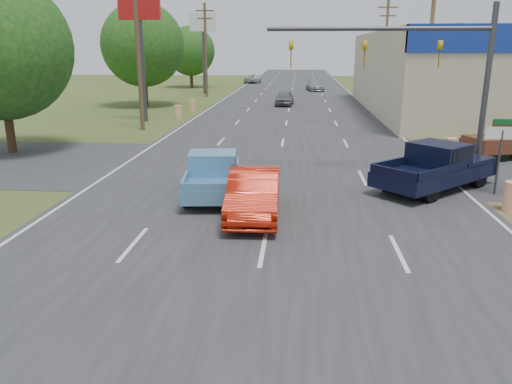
# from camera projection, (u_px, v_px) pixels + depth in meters

# --- Properties ---
(main_road) EXTENTS (15.00, 180.00, 0.02)m
(main_road) POSITION_uv_depth(u_px,v_px,m) (289.00, 110.00, 44.12)
(main_road) COLOR #2D2D30
(main_road) RESTS_ON ground
(cross_road) EXTENTS (120.00, 10.00, 0.02)m
(cross_road) POSITION_uv_depth(u_px,v_px,m) (278.00, 166.00, 23.05)
(cross_road) COLOR #2D2D30
(cross_road) RESTS_ON ground
(utility_pole_2) EXTENTS (2.00, 0.28, 10.00)m
(utility_pole_2) POSITION_uv_depth(u_px,v_px,m) (430.00, 47.00, 33.26)
(utility_pole_2) COLOR #4C3823
(utility_pole_2) RESTS_ON ground
(utility_pole_3) EXTENTS (2.00, 0.28, 10.00)m
(utility_pole_3) POSITION_uv_depth(u_px,v_px,m) (385.00, 48.00, 50.50)
(utility_pole_3) COLOR #4C3823
(utility_pole_3) RESTS_ON ground
(utility_pole_5) EXTENTS (2.00, 0.28, 10.00)m
(utility_pole_5) POSITION_uv_depth(u_px,v_px,m) (138.00, 47.00, 31.93)
(utility_pole_5) COLOR #4C3823
(utility_pole_5) RESTS_ON ground
(utility_pole_6) EXTENTS (2.00, 0.28, 10.00)m
(utility_pole_6) POSITION_uv_depth(u_px,v_px,m) (206.00, 48.00, 54.92)
(utility_pole_6) COLOR #4C3823
(utility_pole_6) RESTS_ON ground
(tree_1) EXTENTS (7.56, 7.56, 9.36)m
(tree_1) POSITION_uv_depth(u_px,v_px,m) (143.00, 45.00, 45.59)
(tree_1) COLOR #422D19
(tree_1) RESTS_ON ground
(tree_2) EXTENTS (6.72, 6.72, 8.32)m
(tree_2) POSITION_uv_depth(u_px,v_px,m) (191.00, 51.00, 68.81)
(tree_2) COLOR #422D19
(tree_2) RESTS_ON ground
(tree_5) EXTENTS (7.98, 7.98, 9.88)m
(tree_5) POSITION_uv_depth(u_px,v_px,m) (457.00, 45.00, 92.73)
(tree_5) COLOR #422D19
(tree_5) RESTS_ON ground
(tree_6) EXTENTS (8.82, 8.82, 10.92)m
(tree_6) POSITION_uv_depth(u_px,v_px,m) (142.00, 42.00, 97.44)
(tree_6) COLOR #422D19
(tree_6) RESTS_ON ground
(barrel_0) EXTENTS (0.56, 0.56, 1.00)m
(barrel_0) POSITION_uv_depth(u_px,v_px,m) (512.00, 197.00, 16.51)
(barrel_0) COLOR orange
(barrel_0) RESTS_ON ground
(barrel_1) EXTENTS (0.56, 0.56, 1.00)m
(barrel_1) POSITION_uv_depth(u_px,v_px,m) (450.00, 148.00, 24.62)
(barrel_1) COLOR orange
(barrel_1) RESTS_ON ground
(barrel_2) EXTENTS (0.56, 0.56, 1.00)m
(barrel_2) POSITION_uv_depth(u_px,v_px,m) (178.00, 112.00, 38.93)
(barrel_2) COLOR orange
(barrel_2) RESTS_ON ground
(barrel_3) EXTENTS (0.56, 0.56, 1.00)m
(barrel_3) POSITION_uv_depth(u_px,v_px,m) (193.00, 106.00, 42.73)
(barrel_3) COLOR orange
(barrel_3) RESTS_ON ground
(pole_sign_left_near) EXTENTS (3.00, 0.35, 9.20)m
(pole_sign_left_near) POSITION_uv_depth(u_px,v_px,m) (140.00, 20.00, 35.33)
(pole_sign_left_near) COLOR #3F3F44
(pole_sign_left_near) RESTS_ON ground
(pole_sign_left_far) EXTENTS (3.00, 0.35, 9.20)m
(pole_sign_left_far) POSITION_uv_depth(u_px,v_px,m) (203.00, 32.00, 58.32)
(pole_sign_left_far) COLOR #3F3F44
(pole_sign_left_far) RESTS_ON ground
(lane_sign) EXTENTS (1.20, 0.08, 2.52)m
(lane_sign) POSITION_uv_depth(u_px,v_px,m) (501.00, 144.00, 18.03)
(lane_sign) COLOR #3F3F44
(lane_sign) RESTS_ON ground
(street_name_sign) EXTENTS (0.80, 0.08, 2.61)m
(street_name_sign) POSITION_uv_depth(u_px,v_px,m) (501.00, 145.00, 19.50)
(street_name_sign) COLOR #3F3F44
(street_name_sign) RESTS_ON ground
(signal_mast) EXTENTS (9.12, 0.40, 7.00)m
(signal_mast) POSITION_uv_depth(u_px,v_px,m) (422.00, 59.00, 20.29)
(signal_mast) COLOR #3F3F44
(signal_mast) RESTS_ON ground
(red_convertible) EXTENTS (1.73, 4.60, 1.50)m
(red_convertible) POSITION_uv_depth(u_px,v_px,m) (254.00, 194.00, 15.98)
(red_convertible) COLOR #A61807
(red_convertible) RESTS_ON ground
(blue_pickup) EXTENTS (2.34, 4.99, 1.60)m
(blue_pickup) POSITION_uv_depth(u_px,v_px,m) (213.00, 173.00, 18.35)
(blue_pickup) COLOR black
(blue_pickup) RESTS_ON ground
(navy_pickup) EXTENTS (5.38, 5.22, 1.80)m
(navy_pickup) POSITION_uv_depth(u_px,v_px,m) (438.00, 166.00, 19.04)
(navy_pickup) COLOR black
(navy_pickup) RESTS_ON ground
(distant_car_grey) EXTENTS (1.85, 4.07, 1.36)m
(distant_car_grey) POSITION_uv_depth(u_px,v_px,m) (284.00, 98.00, 47.59)
(distant_car_grey) COLOR slate
(distant_car_grey) RESTS_ON ground
(distant_car_silver) EXTENTS (2.53, 4.72, 1.30)m
(distant_car_silver) POSITION_uv_depth(u_px,v_px,m) (315.00, 86.00, 64.22)
(distant_car_silver) COLOR #9B9CA0
(distant_car_silver) RESTS_ON ground
(distant_car_white) EXTENTS (2.66, 4.90, 1.30)m
(distant_car_white) POSITION_uv_depth(u_px,v_px,m) (253.00, 79.00, 79.23)
(distant_car_white) COLOR #BDBDBD
(distant_car_white) RESTS_ON ground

